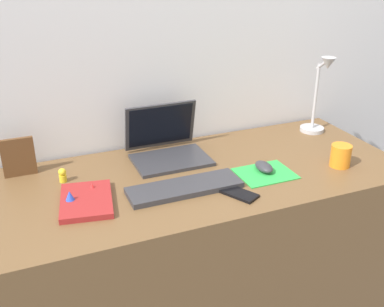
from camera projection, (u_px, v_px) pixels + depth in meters
name	position (u px, v px, depth m)	size (l,w,h in m)	color
back_wall	(164.00, 133.00, 2.06)	(2.82, 0.05, 1.53)	silver
desk	(197.00, 254.00, 1.90)	(1.62, 0.68, 0.74)	brown
laptop	(166.00, 144.00, 1.87)	(0.30, 0.26, 0.21)	#333338
keyboard	(185.00, 188.00, 1.63)	(0.41, 0.13, 0.02)	#333338
mousepad	(265.00, 173.00, 1.75)	(0.21, 0.17, 0.00)	green
mouse	(264.00, 167.00, 1.76)	(0.06, 0.10, 0.03)	#333338
cell_phone	(239.00, 194.00, 1.60)	(0.06, 0.13, 0.01)	black
desk_lamp	(319.00, 97.00, 2.06)	(0.11, 0.15, 0.36)	#B7B7BC
notebook_pad	(86.00, 201.00, 1.55)	(0.17, 0.24, 0.02)	maroon
picture_frame	(18.00, 157.00, 1.71)	(0.12, 0.02, 0.15)	brown
coffee_mug	(341.00, 156.00, 1.79)	(0.08, 0.08, 0.09)	orange
toy_figurine_red	(92.00, 188.00, 1.61)	(0.03, 0.03, 0.04)	red
toy_figurine_blue	(70.00, 198.00, 1.53)	(0.05, 0.05, 0.05)	blue
toy_figurine_yellow	(63.00, 175.00, 1.68)	(0.03, 0.03, 0.05)	yellow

